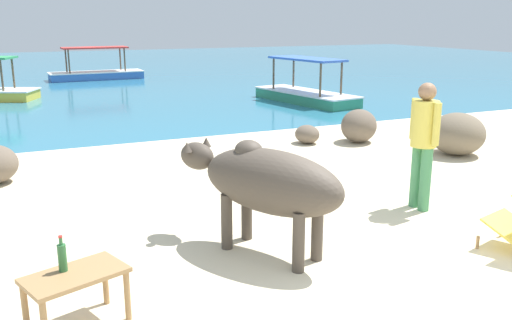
{
  "coord_description": "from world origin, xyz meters",
  "views": [
    {
      "loc": [
        -3.19,
        -3.61,
        2.42
      ],
      "look_at": [
        -0.27,
        3.0,
        0.55
      ],
      "focal_mm": 38.48,
      "sensor_mm": 36.0,
      "label": 1
    }
  ],
  "objects_px": {
    "cow": "(267,182)",
    "boat_green": "(306,93)",
    "person_standing": "(424,137)",
    "low_bench_table": "(76,282)",
    "bottle": "(62,257)",
    "boat_blue": "(96,73)"
  },
  "relations": [
    {
      "from": "low_bench_table",
      "to": "cow",
      "type": "bearing_deg",
      "value": -0.35
    },
    {
      "from": "bottle",
      "to": "boat_blue",
      "type": "xyz_separation_m",
      "value": [
        2.88,
        18.77,
        -0.33
      ]
    },
    {
      "from": "bottle",
      "to": "boat_blue",
      "type": "relative_size",
      "value": 0.08
    },
    {
      "from": "bottle",
      "to": "boat_green",
      "type": "bearing_deg",
      "value": 52.45
    },
    {
      "from": "cow",
      "to": "boat_green",
      "type": "xyz_separation_m",
      "value": [
        5.58,
        9.29,
        -0.53
      ]
    },
    {
      "from": "person_standing",
      "to": "boat_blue",
      "type": "relative_size",
      "value": 0.44
    },
    {
      "from": "bottle",
      "to": "boat_blue",
      "type": "height_order",
      "value": "boat_blue"
    },
    {
      "from": "person_standing",
      "to": "boat_blue",
      "type": "bearing_deg",
      "value": 95.87
    },
    {
      "from": "person_standing",
      "to": "boat_blue",
      "type": "xyz_separation_m",
      "value": [
        -1.54,
        17.69,
        -0.7
      ]
    },
    {
      "from": "person_standing",
      "to": "low_bench_table",
      "type": "bearing_deg",
      "value": -164.26
    },
    {
      "from": "low_bench_table",
      "to": "person_standing",
      "type": "bearing_deg",
      "value": -4.93
    },
    {
      "from": "bottle",
      "to": "person_standing",
      "type": "distance_m",
      "value": 4.57
    },
    {
      "from": "bottle",
      "to": "person_standing",
      "type": "bearing_deg",
      "value": 13.67
    },
    {
      "from": "person_standing",
      "to": "boat_green",
      "type": "distance_m",
      "value": 9.42
    },
    {
      "from": "low_bench_table",
      "to": "boat_green",
      "type": "xyz_separation_m",
      "value": [
        7.54,
        9.98,
        -0.13
      ]
    },
    {
      "from": "cow",
      "to": "person_standing",
      "type": "relative_size",
      "value": 1.25
    },
    {
      "from": "cow",
      "to": "boat_green",
      "type": "relative_size",
      "value": 0.53
    },
    {
      "from": "person_standing",
      "to": "boat_green",
      "type": "bearing_deg",
      "value": 71.01
    },
    {
      "from": "low_bench_table",
      "to": "boat_green",
      "type": "bearing_deg",
      "value": 33.16
    },
    {
      "from": "low_bench_table",
      "to": "boat_blue",
      "type": "bearing_deg",
      "value": 61.75
    },
    {
      "from": "bottle",
      "to": "boat_green",
      "type": "distance_m",
      "value": 12.5
    },
    {
      "from": "cow",
      "to": "boat_blue",
      "type": "bearing_deg",
      "value": -31.16
    }
  ]
}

